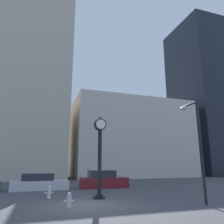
% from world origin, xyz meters
% --- Properties ---
extents(ground_plane, '(200.00, 200.00, 0.00)m').
position_xyz_m(ground_plane, '(0.00, 0.00, 0.00)').
color(ground_plane, '#424247').
extents(building_tall_tower, '(11.89, 12.00, 36.37)m').
position_xyz_m(building_tall_tower, '(-4.63, 24.00, 18.19)').
color(building_tall_tower, '#BCB29E').
rests_on(building_tall_tower, ground_plane).
extents(building_storefront_row, '(19.89, 12.00, 12.74)m').
position_xyz_m(building_storefront_row, '(12.58, 24.00, 6.37)').
color(building_storefront_row, beige).
rests_on(building_storefront_row, ground_plane).
extents(building_glass_modern, '(10.39, 12.00, 31.93)m').
position_xyz_m(building_glass_modern, '(29.91, 24.00, 15.97)').
color(building_glass_modern, black).
rests_on(building_glass_modern, ground_plane).
extents(street_clock, '(0.78, 0.74, 5.13)m').
position_xyz_m(street_clock, '(1.21, 1.89, 2.86)').
color(street_clock, black).
rests_on(street_clock, ground_plane).
extents(car_silver, '(4.62, 1.92, 1.32)m').
position_xyz_m(car_silver, '(-2.28, 8.07, 0.55)').
color(car_silver, '#BCBCC1').
rests_on(car_silver, ground_plane).
extents(car_maroon, '(4.28, 2.01, 1.52)m').
position_xyz_m(car_maroon, '(3.25, 8.04, 0.64)').
color(car_maroon, maroon).
rests_on(car_maroon, ground_plane).
extents(fire_hydrant_near, '(0.50, 0.22, 0.73)m').
position_xyz_m(fire_hydrant_near, '(-0.96, -0.47, 0.37)').
color(fire_hydrant_near, '#B7B7BC').
rests_on(fire_hydrant_near, ground_plane).
extents(fire_hydrant_far, '(0.56, 0.24, 0.78)m').
position_xyz_m(fire_hydrant_far, '(-1.73, 2.90, 0.39)').
color(fire_hydrant_far, '#B7B7BC').
rests_on(fire_hydrant_far, ground_plane).
extents(street_lamp_right, '(0.36, 1.57, 5.70)m').
position_xyz_m(street_lamp_right, '(5.98, -1.49, 3.85)').
color(street_lamp_right, black).
rests_on(street_lamp_right, ground_plane).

